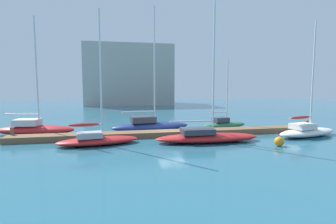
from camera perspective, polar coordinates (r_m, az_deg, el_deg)
ground_plane at (r=24.44m, az=0.97°, el=-5.14°), size 120.00×120.00×0.00m
dock_pier at (r=24.39m, az=0.97°, el=-4.57°), size 27.96×1.61×0.50m
dock_piling_near_end at (r=25.75m, az=-30.45°, el=-4.10°), size 0.28×0.28×1.14m
dock_piling_far_end at (r=29.85m, az=27.64°, el=-2.69°), size 0.28×0.28×1.14m
sailboat_0 at (r=27.75m, az=-26.71°, el=-3.17°), size 7.35×3.27×10.84m
sailboat_1 at (r=21.52m, az=-15.01°, el=-5.50°), size 6.53×3.04×10.36m
sailboat_2 at (r=26.80m, az=-3.87°, el=-2.79°), size 8.08×3.04×12.29m
sailboat_3 at (r=22.01m, az=8.24°, el=-5.05°), size 8.68×2.76×12.30m
sailboat_4 at (r=29.18m, az=11.94°, el=-2.49°), size 5.32×2.60×7.29m
sailboat_5 at (r=27.16m, az=27.62°, el=-3.52°), size 6.92×3.60×10.23m
mooring_buoy_red at (r=32.85m, az=10.18°, el=-1.78°), size 0.69×0.69×0.69m
mooring_buoy_orange at (r=22.06m, az=22.72°, el=-5.84°), size 0.72×0.72×0.72m
harbor_building_distant at (r=65.65m, az=-8.51°, el=7.77°), size 20.08×12.54×13.86m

